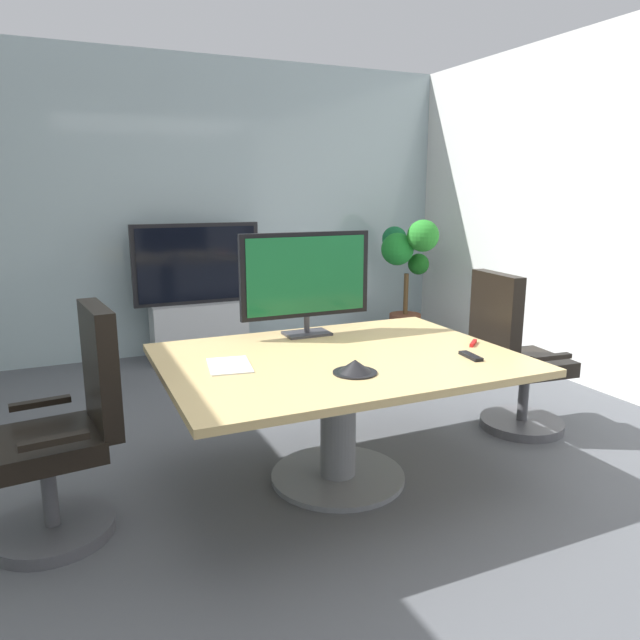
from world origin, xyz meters
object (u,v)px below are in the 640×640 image
conference_phone (355,367)px  office_chair_right (514,366)px  tv_monitor (306,278)px  remote_control (471,356)px  conference_table (338,385)px  office_chair_left (67,442)px  wall_display_unit (199,314)px  potted_plant (407,266)px

conference_phone → office_chair_right: bearing=17.9°
tv_monitor → remote_control: bearing=-54.2°
conference_table → office_chair_left: 1.39m
remote_control → wall_display_unit: bearing=110.5°
office_chair_left → wall_display_unit: 2.99m
office_chair_right → wall_display_unit: 3.04m
office_chair_right → potted_plant: 2.45m
potted_plant → tv_monitor: bearing=-135.1°
potted_plant → remote_control: potted_plant is taller
conference_table → office_chair_left: office_chair_left is taller
office_chair_left → tv_monitor: (1.42, 0.47, 0.63)m
potted_plant → conference_phone: size_ratio=6.00×
office_chair_left → office_chair_right: (2.78, 0.11, 0.00)m
office_chair_right → office_chair_left: bearing=97.6°
office_chair_left → conference_table: bearing=81.2°
wall_display_unit → remote_control: wall_display_unit is taller
tv_monitor → office_chair_right: bearing=-15.1°
office_chair_right → wall_display_unit: bearing=35.9°
conference_table → remote_control: (0.64, -0.32, 0.18)m
office_chair_left → conference_phone: (1.33, -0.36, 0.30)m
office_chair_right → conference_phone: bearing=113.3°
wall_display_unit → potted_plant: 2.22m
tv_monitor → potted_plant: tv_monitor is taller
office_chair_left → potted_plant: 4.20m
office_chair_right → wall_display_unit: size_ratio=0.83×
office_chair_right → conference_phone: (-1.45, -0.47, 0.30)m
office_chair_left → potted_plant: bearing=119.0°
office_chair_right → remote_control: size_ratio=6.41×
office_chair_right → potted_plant: potted_plant is taller
office_chair_left → remote_control: (2.02, -0.37, 0.28)m
wall_display_unit → office_chair_right: bearing=-59.5°
conference_table → potted_plant: (2.01, 2.50, 0.27)m
office_chair_left → wall_display_unit: bearing=148.9°
office_chair_left → wall_display_unit: size_ratio=0.83×
conference_table → wall_display_unit: (-0.16, 2.78, -0.12)m
conference_phone → wall_display_unit: bearing=91.8°
potted_plant → office_chair_left: bearing=-144.2°
tv_monitor → conference_phone: bearing=-96.1°
tv_monitor → conference_phone: size_ratio=3.82×
remote_control → office_chair_right: bearing=38.5°
tv_monitor → potted_plant: (1.98, 1.97, -0.26)m
tv_monitor → remote_control: (0.61, -0.84, -0.35)m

